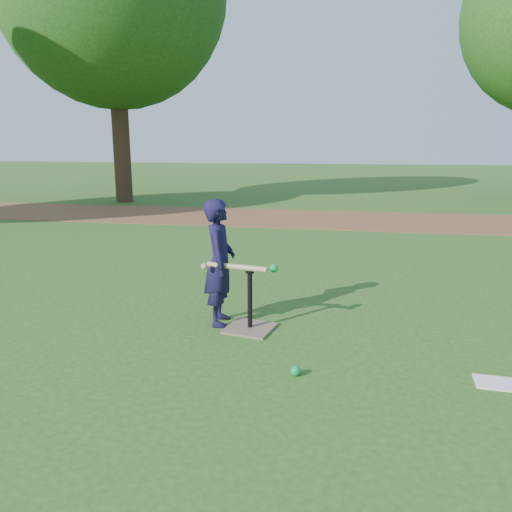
# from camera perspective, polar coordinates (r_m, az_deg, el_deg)

# --- Properties ---
(ground) EXTENTS (80.00, 80.00, 0.00)m
(ground) POSITION_cam_1_polar(r_m,az_deg,el_deg) (4.56, -0.49, -9.56)
(ground) COLOR #285116
(ground) RESTS_ON ground
(dirt_strip) EXTENTS (24.00, 3.00, 0.01)m
(dirt_strip) POSITION_cam_1_polar(r_m,az_deg,el_deg) (11.79, 6.85, 4.25)
(dirt_strip) COLOR brown
(dirt_strip) RESTS_ON ground
(child) EXTENTS (0.36, 0.49, 1.23)m
(child) POSITION_cam_1_polar(r_m,az_deg,el_deg) (4.81, -4.18, -0.74)
(child) COLOR black
(child) RESTS_ON ground
(wiffle_ball_ground) EXTENTS (0.08, 0.08, 0.08)m
(wiffle_ball_ground) POSITION_cam_1_polar(r_m,az_deg,el_deg) (3.91, 4.55, -12.95)
(wiffle_ball_ground) COLOR #0D9442
(wiffle_ball_ground) RESTS_ON ground
(clipboard) EXTENTS (0.31, 0.25, 0.01)m
(clipboard) POSITION_cam_1_polar(r_m,az_deg,el_deg) (4.19, 25.76, -12.95)
(clipboard) COLOR white
(clipboard) RESTS_ON ground
(batting_tee) EXTENTS (0.50, 0.50, 0.61)m
(batting_tee) POSITION_cam_1_polar(r_m,az_deg,el_deg) (4.77, -0.70, -7.12)
(batting_tee) COLOR #77604B
(batting_tee) RESTS_ON ground
(swing_action) EXTENTS (0.71, 0.18, 0.08)m
(swing_action) POSITION_cam_1_polar(r_m,az_deg,el_deg) (4.63, -1.72, -1.29)
(swing_action) COLOR tan
(swing_action) RESTS_ON ground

